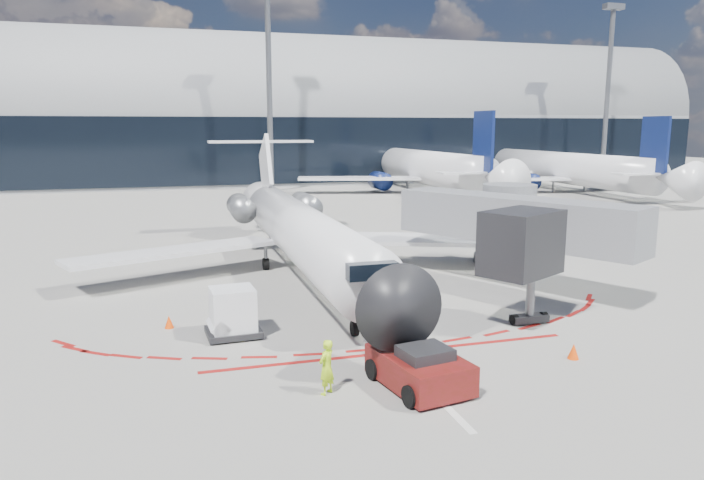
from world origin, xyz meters
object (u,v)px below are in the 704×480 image
object	(u,v)px
uld_container	(233,313)
pushback_tug	(419,368)
regional_jet	(298,228)
ramp_worker	(326,367)

from	to	relation	value
uld_container	pushback_tug	bearing A→B (deg)	-55.40
pushback_tug	uld_container	world-z (taller)	uld_container
regional_jet	ramp_worker	xyz separation A→B (m)	(-2.40, -16.29, -1.71)
ramp_worker	regional_jet	bearing A→B (deg)	-138.69
pushback_tug	uld_container	xyz separation A→B (m)	(-5.21, 6.63, 0.35)
regional_jet	pushback_tug	size ratio (longest dim) A/B	5.54
regional_jet	pushback_tug	bearing A→B (deg)	-88.01
pushback_tug	ramp_worker	distance (m)	3.00
regional_jet	pushback_tug	xyz separation A→B (m)	(0.58, -16.60, -1.96)
pushback_tug	ramp_worker	world-z (taller)	ramp_worker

